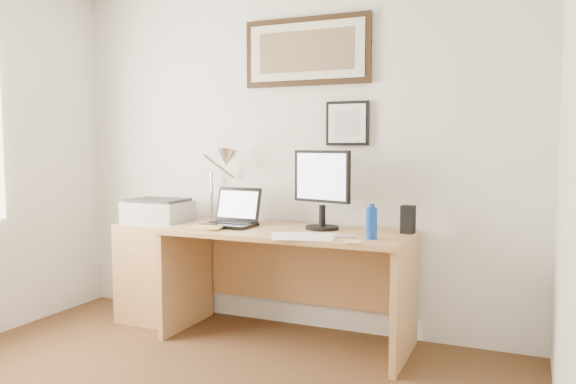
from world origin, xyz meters
The scene contains 17 objects.
wall_back centered at (0.00, 2.00, 1.25)m, with size 3.50×0.02×2.50m, color silver.
side_cabinet centered at (-0.92, 1.68, 0.36)m, with size 0.50×0.40×0.73m, color #AE7C49.
water_bottle centered at (0.75, 1.50, 0.84)m, with size 0.07×0.07×0.19m, color #0C3DA2.
bottle_cap centered at (0.75, 1.50, 0.95)m, with size 0.03×0.03×0.02m, color #0C3DA2.
speaker centered at (0.91, 1.80, 0.84)m, with size 0.08×0.07×0.18m, color black.
paper_sheet_a centered at (0.26, 1.40, 0.75)m, with size 0.21×0.30×0.00m, color white.
paper_sheet_b centered at (0.43, 1.44, 0.75)m, with size 0.22×0.31×0.00m, color white.
sticky_pad centered at (0.69, 1.32, 0.76)m, with size 0.09×0.09×0.01m, color #FFE478.
marker_pen centered at (0.58, 1.49, 0.76)m, with size 0.02×0.02×0.14m, color white.
book centered at (-0.45, 1.51, 0.76)m, with size 0.20×0.28×0.02m, color #D3BB63.
desk centered at (0.15, 1.72, 0.51)m, with size 1.60×0.70×0.75m.
laptop centered at (-0.27, 1.66, 0.81)m, with size 0.35×0.30×0.26m.
lcd_monitor centered at (0.35, 1.74, 1.04)m, with size 0.42×0.22×0.52m.
printer centered at (-0.91, 1.68, 0.82)m, with size 0.44×0.34×0.18m.
desk_lamp centered at (-0.41, 1.81, 1.19)m, with size 0.29×0.27×0.53m.
picture_large centered at (0.15, 1.97, 1.95)m, with size 0.92×0.04×0.47m.
picture_small centered at (0.45, 1.97, 1.45)m, with size 0.30×0.03×0.30m.
Camera 1 is at (1.60, -1.70, 1.30)m, focal length 35.00 mm.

